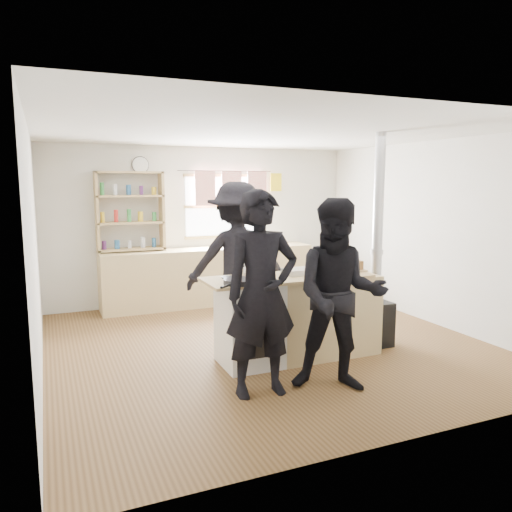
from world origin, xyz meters
name	(u,v)px	position (x,y,z in m)	size (l,w,h in m)	color
ground	(267,344)	(0.00, 0.00, -0.01)	(5.00, 5.00, 0.01)	brown
back_counter	(210,276)	(0.00, 2.22, 0.45)	(3.40, 0.55, 0.90)	tan
shelving_unit	(130,211)	(-1.20, 2.34, 1.51)	(1.00, 0.28, 1.20)	tan
thermos	(258,236)	(0.85, 2.22, 1.06)	(0.10, 0.10, 0.32)	silver
cooking_island	(299,316)	(0.14, -0.55, 0.47)	(1.97, 0.64, 0.93)	silver
skillet_greens	(240,281)	(-0.63, -0.73, 0.96)	(0.46, 0.46, 0.05)	black
roast_tray	(300,271)	(0.18, -0.50, 0.97)	(0.36, 0.26, 0.06)	silver
stockpot_stove	(253,268)	(-0.33, -0.36, 1.01)	(0.23, 0.23, 0.19)	silver
stockpot_counter	(330,262)	(0.60, -0.44, 1.03)	(0.29, 0.29, 0.22)	#BCBCBE
bread_board	(353,267)	(0.81, -0.58, 0.98)	(0.28, 0.21, 0.12)	tan
flue_heater	(375,292)	(1.17, -0.54, 0.64)	(0.35, 0.35, 2.50)	black
person_near_left	(262,294)	(-0.63, -1.28, 0.94)	(0.69, 0.45, 1.88)	black
person_near_right	(339,296)	(0.07, -1.47, 0.90)	(0.87, 0.68, 1.80)	black
person_far	(238,261)	(-0.22, 0.40, 0.97)	(1.26, 0.72, 1.95)	black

